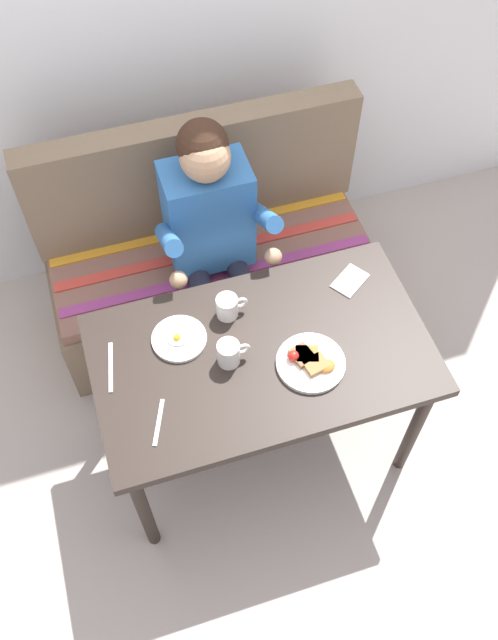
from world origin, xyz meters
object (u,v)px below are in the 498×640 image
coffee_mug (229,352)px  fork (159,422)px  napkin (350,281)px  knife (111,367)px  person (213,231)px  plate_eggs (179,339)px  table (261,364)px  coffee_mug_second (228,306)px  plate_breakfast (310,362)px  couch (209,263)px

coffee_mug → fork: coffee_mug is taller
napkin → knife: (-0.94, -0.10, -0.00)m
person → napkin: size_ratio=8.68×
plate_eggs → knife: plate_eggs is taller
table → person: 0.60m
table → person: person is taller
plate_eggs → knife: 0.26m
coffee_mug → knife: (-0.40, 0.09, -0.05)m
table → person: (-0.01, 0.59, 0.09)m
table → coffee_mug_second: 0.24m
napkin → fork: size_ratio=0.82×
person → knife: (-0.51, -0.49, -0.01)m
plate_breakfast → coffee_mug_second: (-0.21, 0.29, 0.03)m
napkin → knife: size_ratio=0.70×
table → napkin: (0.42, 0.20, 0.09)m
plate_breakfast → plate_eggs: plate_breakfast is taller
plate_breakfast → napkin: size_ratio=1.74×
coffee_mug → coffee_mug_second: 0.20m
couch → coffee_mug_second: size_ratio=12.20×
coffee_mug → plate_breakfast: bearing=-20.6°
person → napkin: 0.58m
person → fork: person is taller
coffee_mug → coffee_mug_second: (0.05, 0.19, -0.00)m
person → fork: size_ratio=7.13×
table → knife: bearing=169.5°
coffee_mug_second → table: bearing=-70.8°
plate_breakfast → coffee_mug_second: bearing=126.3°
coffee_mug_second → person: bearing=82.2°
couch → coffee_mug_second: couch is taller
coffee_mug_second → fork: coffee_mug_second is taller
plate_breakfast → plate_eggs: bearing=150.5°
table → fork: (-0.41, -0.16, 0.08)m
coffee_mug_second → knife: (-0.45, -0.10, -0.05)m
coffee_mug → knife: 0.42m
napkin → fork: bearing=-156.5°
plate_breakfast → knife: (-0.67, 0.19, -0.01)m
couch → coffee_mug: bearing=-98.9°
coffee_mug_second → napkin: bearing=0.8°
person → fork: (-0.40, -0.75, -0.01)m
person → table: bearing=-88.8°
coffee_mug → coffee_mug_second: bearing=74.8°
plate_eggs → coffee_mug_second: bearing=16.0°
couch → coffee_mug_second: 0.73m
table → knife: knife is taller
table → couch: (0.00, 0.76, -0.32)m
person → plate_eggs: bearing=-119.2°
table → knife: 0.54m
coffee_mug → napkin: coffee_mug is taller
coffee_mug_second → napkin: size_ratio=0.84×
coffee_mug → napkin: size_ratio=0.84×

